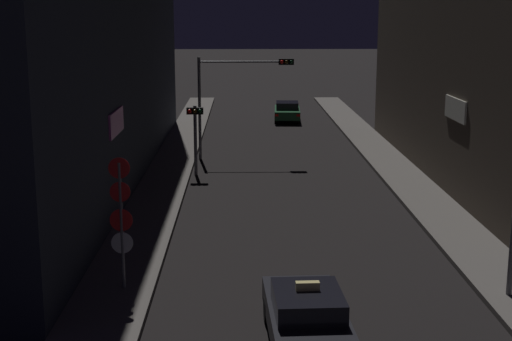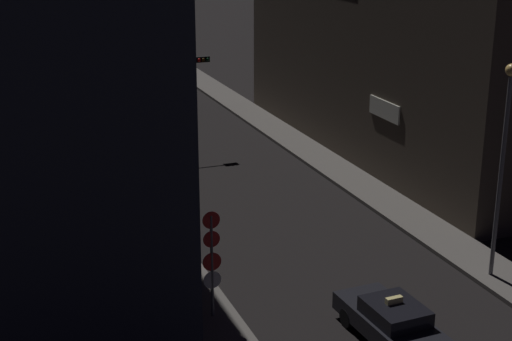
{
  "view_description": "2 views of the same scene",
  "coord_description": "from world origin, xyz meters",
  "px_view_note": "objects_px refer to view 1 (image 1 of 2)",
  "views": [
    {
      "loc": [
        -2.05,
        -9.06,
        7.78
      ],
      "look_at": [
        -1.55,
        16.13,
        2.31
      ],
      "focal_mm": 51.3,
      "sensor_mm": 36.0,
      "label": 1
    },
    {
      "loc": [
        -12.36,
        -11.86,
        13.06
      ],
      "look_at": [
        -1.21,
        17.36,
        2.67
      ],
      "focal_mm": 54.77,
      "sensor_mm": 36.0,
      "label": 2
    }
  ],
  "objects_px": {
    "taxi": "(307,316)",
    "sign_pole_left": "(121,216)",
    "traffic_light_left_kerb": "(195,125)",
    "traffic_light_overhead": "(236,85)",
    "far_car": "(287,111)"
  },
  "relations": [
    {
      "from": "taxi",
      "to": "traffic_light_overhead",
      "type": "relative_size",
      "value": 0.83
    },
    {
      "from": "far_car",
      "to": "sign_pole_left",
      "type": "distance_m",
      "value": 34.03
    },
    {
      "from": "traffic_light_left_kerb",
      "to": "traffic_light_overhead",
      "type": "bearing_deg",
      "value": 63.66
    },
    {
      "from": "traffic_light_overhead",
      "to": "sign_pole_left",
      "type": "distance_m",
      "value": 19.6
    },
    {
      "from": "taxi",
      "to": "far_car",
      "type": "distance_m",
      "value": 36.75
    },
    {
      "from": "taxi",
      "to": "far_car",
      "type": "xyz_separation_m",
      "value": [
        1.78,
        36.71,
        -0.0
      ]
    },
    {
      "from": "taxi",
      "to": "far_car",
      "type": "relative_size",
      "value": 1.0
    },
    {
      "from": "far_car",
      "to": "taxi",
      "type": "bearing_deg",
      "value": -92.78
    },
    {
      "from": "traffic_light_overhead",
      "to": "sign_pole_left",
      "type": "relative_size",
      "value": 1.46
    },
    {
      "from": "traffic_light_overhead",
      "to": "traffic_light_left_kerb",
      "type": "distance_m",
      "value": 4.63
    },
    {
      "from": "taxi",
      "to": "traffic_light_left_kerb",
      "type": "bearing_deg",
      "value": 101.38
    },
    {
      "from": "far_car",
      "to": "traffic_light_overhead",
      "type": "height_order",
      "value": "traffic_light_overhead"
    },
    {
      "from": "taxi",
      "to": "sign_pole_left",
      "type": "height_order",
      "value": "sign_pole_left"
    },
    {
      "from": "far_car",
      "to": "traffic_light_overhead",
      "type": "bearing_deg",
      "value": -104.43
    },
    {
      "from": "sign_pole_left",
      "to": "taxi",
      "type": "bearing_deg",
      "value": -34.73
    }
  ]
}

